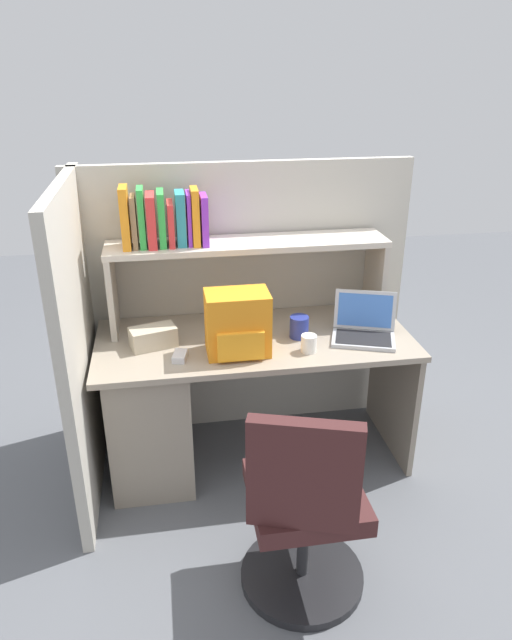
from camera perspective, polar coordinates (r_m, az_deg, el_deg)
name	(u,v)px	position (r m, az deg, el deg)	size (l,w,h in m)	color
ground_plane	(255,454)	(3.35, -0.14, -13.02)	(8.00, 8.00, 0.00)	#595B60
desk	(181,399)	(3.09, -7.35, -7.66)	(1.60, 0.70, 0.73)	gray
cubicle_partition_rear	(244,301)	(3.29, -1.23, 1.85)	(1.84, 0.05, 1.55)	#B2ADA0
cubicle_partition_left	(80,346)	(2.90, -16.83, -2.48)	(0.05, 1.06, 1.55)	#B2ADA0
overhead_hutch	(248,259)	(3.01, -0.78, 5.96)	(1.44, 0.28, 0.45)	#B3A99C
reference_books_on_shelf	(164,219)	(2.92, -9.00, 9.75)	(0.42, 0.19, 0.30)	orange
laptop	(364,328)	(3.00, 10.52, -0.79)	(0.38, 0.34, 0.22)	#B7BABF
backpack	(238,324)	(2.75, -1.81, -0.43)	(0.30, 0.23, 0.31)	orange
computer_mouse	(180,356)	(2.77, -7.46, -3.53)	(0.06, 0.10, 0.03)	silver
paper_cup	(309,343)	(2.82, 5.19, -2.30)	(0.08, 0.08, 0.09)	white
tissue_box	(153,337)	(2.90, -10.04, -1.65)	(0.22, 0.12, 0.10)	#BFB299
snack_canister	(299,327)	(2.95, 4.25, -0.68)	(0.10, 0.10, 0.11)	navy
office_chair	(304,516)	(2.41, 4.71, -18.62)	(0.52, 0.54, 0.93)	black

